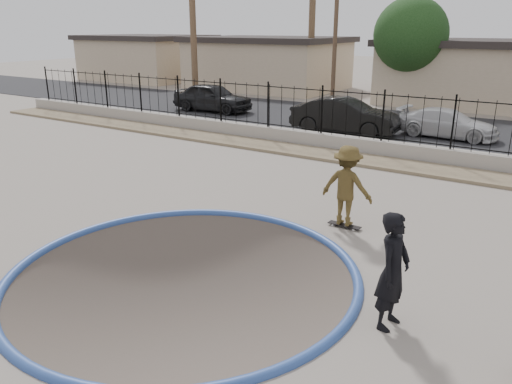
{
  "coord_description": "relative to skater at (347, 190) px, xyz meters",
  "views": [
    {
      "loc": [
        6.04,
        -7.7,
        4.71
      ],
      "look_at": [
        -0.24,
        2.0,
        0.84
      ],
      "focal_mm": 35.0,
      "sensor_mm": 36.0,
      "label": 1
    }
  ],
  "objects": [
    {
      "name": "skater",
      "position": [
        0.0,
        0.0,
        0.0
      ],
      "size": [
        1.27,
        0.74,
        1.95
      ],
      "primitive_type": "imported",
      "rotation": [
        0.0,
        0.0,
        3.15
      ],
      "color": "brown",
      "rests_on": "ground"
    },
    {
      "name": "coping_ring",
      "position": [
        -1.7,
        -4.0,
        -0.98
      ],
      "size": [
        7.04,
        7.04,
        0.2
      ],
      "primitive_type": "torus",
      "color": "#2B498E",
      "rests_on": "ground"
    },
    {
      "name": "car_c",
      "position": [
        -0.36,
        12.0,
        -0.32
      ],
      "size": [
        4.32,
        1.92,
        1.23
      ],
      "primitive_type": "imported",
      "rotation": [
        0.0,
        0.0,
        1.52
      ],
      "color": "silver",
      "rests_on": "street"
    },
    {
      "name": "utility_pole_left",
      "position": [
        -7.7,
        16.0,
        3.73
      ],
      "size": [
        1.7,
        0.24,
        9.0
      ],
      "color": "#473323",
      "rests_on": "ground"
    },
    {
      "name": "house_west_far",
      "position": [
        -29.7,
        23.5,
        1.0
      ],
      "size": [
        10.6,
        8.6,
        3.9
      ],
      "color": "tan",
      "rests_on": "ground"
    },
    {
      "name": "house_west",
      "position": [
        -16.7,
        23.5,
        1.0
      ],
      "size": [
        11.6,
        8.6,
        3.9
      ],
      "color": "tan",
      "rests_on": "ground"
    },
    {
      "name": "retaining_wall",
      "position": [
        -1.7,
        7.3,
        -0.68
      ],
      "size": [
        42.0,
        0.45,
        0.6
      ],
      "primitive_type": "cube",
      "color": "gray",
      "rests_on": "ground"
    },
    {
      "name": "videographer",
      "position": [
        2.3,
        -3.52,
        0.01
      ],
      "size": [
        0.54,
        0.76,
        1.98
      ],
      "primitive_type": "imported",
      "rotation": [
        0.0,
        0.0,
        1.48
      ],
      "color": "black",
      "rests_on": "ground"
    },
    {
      "name": "house_center",
      "position": [
        -1.7,
        23.5,
        1.0
      ],
      "size": [
        10.6,
        8.6,
        3.9
      ],
      "color": "tan",
      "rests_on": "ground"
    },
    {
      "name": "rock_strip",
      "position": [
        -1.7,
        6.2,
        -0.92
      ],
      "size": [
        42.0,
        1.6,
        0.11
      ],
      "primitive_type": "cube",
      "color": "#8B765B",
      "rests_on": "ground"
    },
    {
      "name": "bowl_pit",
      "position": [
        -1.7,
        -4.0,
        -0.98
      ],
      "size": [
        6.84,
        6.84,
        1.8
      ],
      "primitive_type": null,
      "color": "#4B4239",
      "rests_on": "ground"
    },
    {
      "name": "street",
      "position": [
        -1.7,
        14.0,
        -0.96
      ],
      "size": [
        90.0,
        8.0,
        0.04
      ],
      "primitive_type": "cube",
      "color": "black",
      "rests_on": "ground"
    },
    {
      "name": "fence",
      "position": [
        -1.7,
        7.3,
        0.52
      ],
      "size": [
        40.0,
        0.04,
        1.8
      ],
      "color": "black",
      "rests_on": "retaining_wall"
    },
    {
      "name": "ground",
      "position": [
        -1.7,
        9.0,
        -2.08
      ],
      "size": [
        120.0,
        120.0,
        2.2
      ],
      "primitive_type": "cube",
      "color": "gray",
      "rests_on": "ground"
    },
    {
      "name": "car_a",
      "position": [
        -13.31,
        12.0,
        -0.15
      ],
      "size": [
        4.73,
        2.09,
        1.58
      ],
      "primitive_type": "imported",
      "rotation": [
        0.0,
        0.0,
        1.62
      ],
      "color": "black",
      "rests_on": "street"
    },
    {
      "name": "car_b",
      "position": [
        -4.52,
        10.4,
        -0.15
      ],
      "size": [
        4.93,
        2.08,
        1.58
      ],
      "primitive_type": "imported",
      "rotation": [
        0.0,
        0.0,
        1.66
      ],
      "color": "black",
      "rests_on": "street"
    },
    {
      "name": "street_tree_left",
      "position": [
        -4.7,
        20.0,
        3.21
      ],
      "size": [
        4.32,
        4.32,
        6.36
      ],
      "color": "#473323",
      "rests_on": "ground"
    },
    {
      "name": "skateboard",
      "position": [
        0.0,
        0.0,
        -0.92
      ],
      "size": [
        0.83,
        0.23,
        0.07
      ],
      "rotation": [
        0.0,
        0.0,
        -0.02
      ],
      "color": "black",
      "rests_on": "ground"
    }
  ]
}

